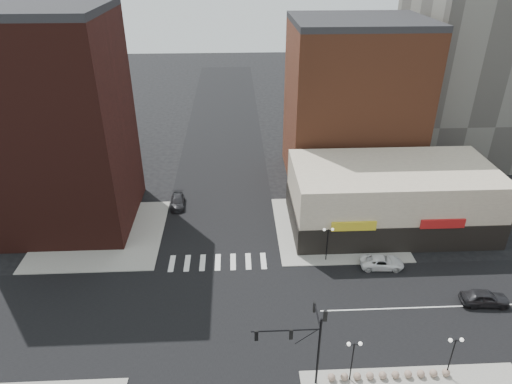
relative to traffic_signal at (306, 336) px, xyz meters
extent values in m
plane|color=black|center=(-7.24, 7.83, -4.96)|extent=(240.00, 240.00, 0.00)
cube|color=black|center=(-7.24, 7.83, -4.95)|extent=(200.00, 14.00, 0.02)
cube|color=black|center=(-7.24, 7.83, -4.95)|extent=(14.00, 200.00, 0.02)
cube|color=gray|center=(-21.74, 22.33, -4.90)|extent=(15.00, 15.00, 0.12)
cube|color=gray|center=(7.26, 22.33, -4.90)|extent=(15.00, 15.00, 0.12)
cube|color=#381611|center=(-26.24, 26.33, 7.54)|extent=(16.00, 15.00, 25.00)
cube|color=#381611|center=(-39.24, 41.83, 1.04)|extent=(20.00, 18.00, 12.00)
cube|color=brown|center=(11.76, 37.33, 6.04)|extent=(18.00, 15.00, 22.00)
cube|color=beige|center=(13.76, 22.83, -0.96)|extent=(24.00, 12.00, 8.00)
cube|color=black|center=(13.76, 22.83, -3.26)|extent=(24.20, 12.20, 3.40)
cylinder|color=black|center=(0.96, -0.37, -1.46)|extent=(0.18, 0.18, 7.00)
cylinder|color=black|center=(-1.64, -0.37, 1.04)|extent=(5.20, 0.11, 0.11)
cylinder|color=black|center=(-0.04, -0.37, 0.34)|extent=(1.72, 0.06, 1.46)
cylinder|color=black|center=(0.96, 1.13, 1.04)|extent=(0.11, 3.00, 0.11)
cube|color=black|center=(-3.84, -0.37, 0.64)|extent=(0.28, 0.18, 0.95)
sphere|color=red|center=(-3.84, -0.37, 0.94)|extent=(0.16, 0.16, 0.16)
cube|color=black|center=(-1.24, -0.37, 0.64)|extent=(0.28, 0.18, 0.95)
sphere|color=red|center=(-1.24, -0.37, 0.94)|extent=(0.16, 0.16, 0.16)
cube|color=black|center=(0.96, 2.43, 0.64)|extent=(0.18, 0.28, 0.95)
sphere|color=red|center=(0.96, 2.43, 0.94)|extent=(0.16, 0.16, 0.16)
cube|color=black|center=(1.21, -0.37, 2.34)|extent=(0.28, 0.18, 0.95)
sphere|color=red|center=(1.21, -0.37, 2.64)|extent=(0.16, 0.16, 0.16)
cylinder|color=black|center=(3.76, -0.17, -2.84)|extent=(0.11, 0.11, 4.00)
cylinder|color=black|center=(3.76, -0.17, -0.94)|extent=(0.90, 0.06, 0.06)
sphere|color=white|center=(3.31, -0.17, -0.84)|extent=(0.32, 0.32, 0.32)
sphere|color=white|center=(4.21, -0.17, -0.84)|extent=(0.32, 0.32, 0.32)
cylinder|color=black|center=(11.76, -0.17, -2.84)|extent=(0.11, 0.11, 4.00)
cylinder|color=black|center=(11.76, -0.17, -0.94)|extent=(0.90, 0.06, 0.06)
sphere|color=white|center=(11.31, -0.17, -0.84)|extent=(0.32, 0.32, 0.32)
sphere|color=white|center=(12.21, -0.17, -0.84)|extent=(0.32, 0.32, 0.32)
cylinder|color=black|center=(4.76, 15.83, -2.84)|extent=(0.11, 0.11, 4.00)
cylinder|color=black|center=(4.76, 15.83, -0.94)|extent=(0.90, 0.06, 0.06)
sphere|color=white|center=(4.31, 15.83, -0.84)|extent=(0.32, 0.32, 0.32)
sphere|color=white|center=(5.21, 15.83, -0.84)|extent=(0.32, 0.32, 0.32)
sphere|color=#85695B|center=(2.26, -0.17, -4.53)|extent=(0.63, 0.63, 0.63)
sphere|color=#85695B|center=(3.31, -0.17, -4.53)|extent=(0.63, 0.63, 0.63)
sphere|color=#85695B|center=(4.36, -0.17, -4.53)|extent=(0.63, 0.63, 0.63)
sphere|color=#85695B|center=(5.41, -0.17, -4.53)|extent=(0.63, 0.63, 0.63)
sphere|color=#85695B|center=(6.46, -0.17, -4.53)|extent=(0.63, 0.63, 0.63)
sphere|color=#85695B|center=(7.51, -0.17, -4.53)|extent=(0.63, 0.63, 0.63)
sphere|color=#85695B|center=(8.56, -0.17, -4.53)|extent=(0.63, 0.63, 0.63)
sphere|color=#85695B|center=(9.61, -0.17, -4.53)|extent=(0.63, 0.63, 0.63)
sphere|color=#85695B|center=(10.66, -0.17, -4.53)|extent=(0.63, 0.63, 0.63)
sphere|color=#85695B|center=(11.71, -0.17, -4.53)|extent=(0.63, 0.63, 0.63)
imported|color=white|center=(10.64, 14.33, -4.30)|extent=(4.86, 2.47, 1.32)
imported|color=black|center=(18.99, 8.06, -4.18)|extent=(4.74, 2.21, 1.57)
imported|color=black|center=(-13.07, 28.88, -4.31)|extent=(2.12, 4.61, 1.31)
camera|label=1|loc=(-5.06, -25.01, 26.26)|focal=32.00mm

